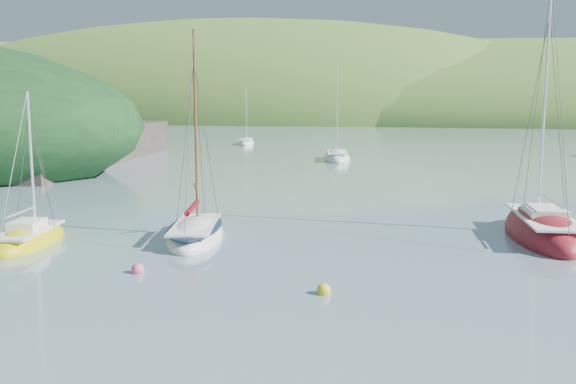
% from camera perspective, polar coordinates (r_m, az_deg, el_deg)
% --- Properties ---
extents(ground, '(700.00, 700.00, 0.00)m').
position_cam_1_polar(ground, '(24.05, -6.11, -7.41)').
color(ground, slate).
rests_on(ground, ground).
extents(shoreline_hills, '(690.00, 135.00, 56.00)m').
position_cam_1_polar(shoreline_hills, '(194.92, 9.79, 6.50)').
color(shoreline_hills, '#426A28').
rests_on(shoreline_hills, ground).
extents(daysailer_white, '(4.11, 7.11, 10.31)m').
position_cam_1_polar(daysailer_white, '(30.16, -8.23, -3.72)').
color(daysailer_white, silver).
rests_on(daysailer_white, ground).
extents(sloop_red, '(4.04, 9.12, 13.06)m').
position_cam_1_polar(sloop_red, '(32.43, 21.69, -3.37)').
color(sloop_red, maroon).
rests_on(sloop_red, ground).
extents(sailboat_yellow, '(3.34, 5.96, 7.46)m').
position_cam_1_polar(sailboat_yellow, '(31.10, -22.02, -3.99)').
color(sailboat_yellow, '#C6C009').
rests_on(sailboat_yellow, ground).
extents(distant_sloop_a, '(4.13, 7.86, 10.67)m').
position_cam_1_polar(distant_sloop_a, '(66.52, 4.38, 3.00)').
color(distant_sloop_a, silver).
rests_on(distant_sloop_a, ground).
extents(distant_sloop_c, '(3.43, 6.22, 8.42)m').
position_cam_1_polar(distant_sloop_c, '(88.32, -3.74, 4.36)').
color(distant_sloop_c, silver).
rests_on(distant_sloop_c, ground).
extents(mooring_buoys, '(18.53, 10.00, 0.49)m').
position_cam_1_polar(mooring_buoys, '(24.01, 2.12, -7.10)').
color(mooring_buoys, yellow).
rests_on(mooring_buoys, ground).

